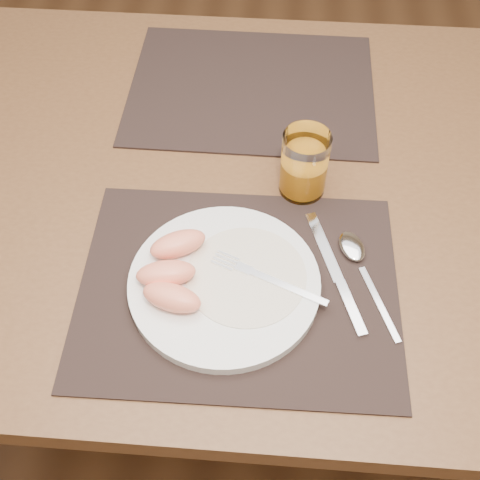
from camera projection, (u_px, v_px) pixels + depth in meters
name	position (u px, v px, depth m)	size (l,w,h in m)	color
ground	(248.00, 372.00, 1.58)	(5.00, 5.00, 0.00)	#54341C
table	(253.00, 209.00, 1.05)	(1.40, 0.90, 0.75)	brown
placemat_near	(239.00, 288.00, 0.85)	(0.45, 0.35, 0.00)	black
placemat_far	(252.00, 88.00, 1.12)	(0.45, 0.35, 0.00)	black
plate	(224.00, 283.00, 0.84)	(0.27, 0.27, 0.02)	white
plate_dressing	(246.00, 275.00, 0.84)	(0.17, 0.17, 0.00)	white
fork	(259.00, 275.00, 0.84)	(0.17, 0.08, 0.00)	silver
knife	(339.00, 281.00, 0.85)	(0.09, 0.21, 0.01)	silver
spoon	(356.00, 254.00, 0.88)	(0.09, 0.19, 0.01)	silver
juice_glass	(304.00, 167.00, 0.93)	(0.07, 0.07, 0.11)	white
grapefruit_wedges	(172.00, 271.00, 0.83)	(0.10, 0.15, 0.03)	#FF8D68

